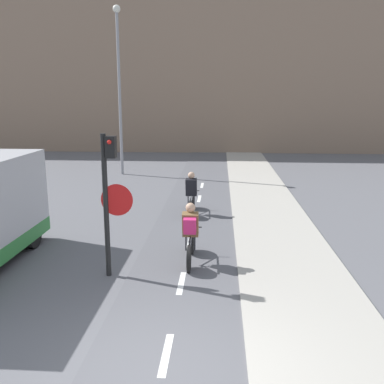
# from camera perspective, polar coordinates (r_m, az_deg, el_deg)

# --- Properties ---
(ground_plane) EXTENTS (120.00, 120.00, 0.00)m
(ground_plane) POSITION_cam_1_polar(r_m,az_deg,el_deg) (6.38, -4.07, -23.41)
(ground_plane) COLOR #5B5B60
(bike_lane) EXTENTS (2.35, 60.00, 0.02)m
(bike_lane) POSITION_cam_1_polar(r_m,az_deg,el_deg) (6.38, -4.06, -23.30)
(bike_lane) COLOR #56565B
(bike_lane) RESTS_ON ground_plane
(sidewalk_strip) EXTENTS (2.40, 60.00, 0.05)m
(sidewalk_strip) POSITION_cam_1_polar(r_m,az_deg,el_deg) (6.53, 19.01, -22.95)
(sidewalk_strip) COLOR #A8A399
(sidewalk_strip) RESTS_ON ground_plane
(building_row_background) EXTENTS (60.00, 5.20, 11.76)m
(building_row_background) POSITION_cam_1_polar(r_m,az_deg,el_deg) (32.08, 2.51, 16.32)
(building_row_background) COLOR #89705B
(building_row_background) RESTS_ON ground_plane
(traffic_light_pole) EXTENTS (0.67, 0.25, 3.04)m
(traffic_light_pole) POSITION_cam_1_polar(r_m,az_deg,el_deg) (8.95, -10.97, 0.30)
(traffic_light_pole) COLOR black
(traffic_light_pole) RESTS_ON ground_plane
(street_lamp_far) EXTENTS (0.36, 0.36, 7.91)m
(street_lamp_far) POSITION_cam_1_polar(r_m,az_deg,el_deg) (21.35, -9.72, 15.02)
(street_lamp_far) COLOR gray
(street_lamp_far) RESTS_ON ground_plane
(cyclist_near) EXTENTS (0.46, 1.72, 1.43)m
(cyclist_near) POSITION_cam_1_polar(r_m,az_deg,el_deg) (9.75, -0.20, -5.69)
(cyclist_near) COLOR black
(cyclist_near) RESTS_ON ground_plane
(cyclist_far) EXTENTS (0.46, 1.69, 1.40)m
(cyclist_far) POSITION_cam_1_polar(r_m,az_deg,el_deg) (13.90, -0.09, -0.35)
(cyclist_far) COLOR black
(cyclist_far) RESTS_ON ground_plane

